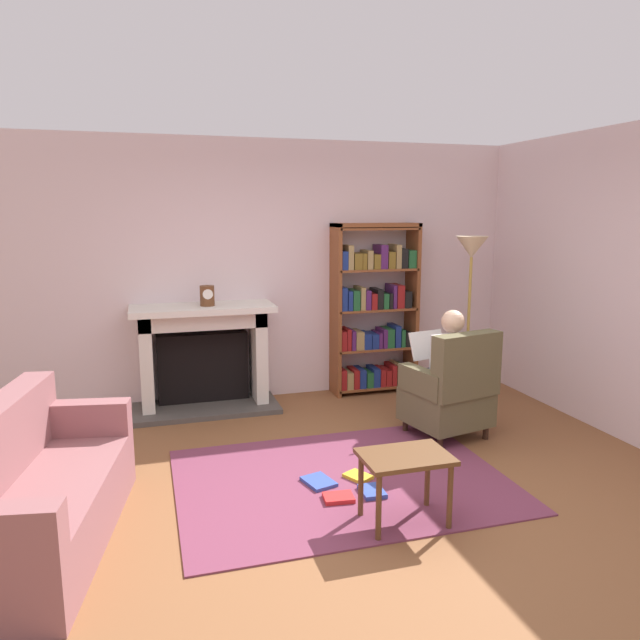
{
  "coord_description": "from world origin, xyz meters",
  "views": [
    {
      "loc": [
        -1.32,
        -3.62,
        1.97
      ],
      "look_at": [
        0.1,
        1.2,
        1.05
      ],
      "focal_mm": 33.44,
      "sensor_mm": 36.0,
      "label": 1
    }
  ],
  "objects_px": {
    "mantel_clock": "(207,296)",
    "floor_lamp": "(471,262)",
    "fireplace": "(203,353)",
    "sofa_floral": "(34,495)",
    "side_table": "(405,466)",
    "seated_reader": "(443,366)",
    "armchair_reading": "(451,391)",
    "bookshelf": "(374,311)"
  },
  "relations": [
    {
      "from": "mantel_clock",
      "to": "sofa_floral",
      "type": "xyz_separation_m",
      "value": [
        -1.26,
        -2.21,
        -0.84
      ]
    },
    {
      "from": "fireplace",
      "to": "seated_reader",
      "type": "bearing_deg",
      "value": -34.41
    },
    {
      "from": "armchair_reading",
      "to": "side_table",
      "type": "xyz_separation_m",
      "value": [
        -1.0,
        -1.23,
        -0.03
      ]
    },
    {
      "from": "floor_lamp",
      "to": "armchair_reading",
      "type": "bearing_deg",
      "value": -126.7
    },
    {
      "from": "bookshelf",
      "to": "sofa_floral",
      "type": "xyz_separation_m",
      "value": [
        -3.07,
        -2.34,
        -0.59
      ]
    },
    {
      "from": "mantel_clock",
      "to": "floor_lamp",
      "type": "relative_size",
      "value": 0.11
    },
    {
      "from": "bookshelf",
      "to": "side_table",
      "type": "xyz_separation_m",
      "value": [
        -0.86,
        -2.72,
        -0.52
      ]
    },
    {
      "from": "armchair_reading",
      "to": "bookshelf",
      "type": "bearing_deg",
      "value": -97.02
    },
    {
      "from": "mantel_clock",
      "to": "floor_lamp",
      "type": "xyz_separation_m",
      "value": [
        2.6,
        -0.47,
        0.3
      ]
    },
    {
      "from": "seated_reader",
      "to": "armchair_reading",
      "type": "bearing_deg",
      "value": 90.0
    },
    {
      "from": "seated_reader",
      "to": "floor_lamp",
      "type": "relative_size",
      "value": 0.66
    },
    {
      "from": "sofa_floral",
      "to": "fireplace",
      "type": "bearing_deg",
      "value": -17.87
    },
    {
      "from": "fireplace",
      "to": "floor_lamp",
      "type": "distance_m",
      "value": 2.86
    },
    {
      "from": "mantel_clock",
      "to": "side_table",
      "type": "relative_size",
      "value": 0.35
    },
    {
      "from": "fireplace",
      "to": "side_table",
      "type": "relative_size",
      "value": 2.55
    },
    {
      "from": "floor_lamp",
      "to": "side_table",
      "type": "bearing_deg",
      "value": -128.09
    },
    {
      "from": "bookshelf",
      "to": "floor_lamp",
      "type": "xyz_separation_m",
      "value": [
        0.8,
        -0.6,
        0.56
      ]
    },
    {
      "from": "fireplace",
      "to": "bookshelf",
      "type": "xyz_separation_m",
      "value": [
        1.85,
        0.03,
        0.34
      ]
    },
    {
      "from": "sofa_floral",
      "to": "armchair_reading",
      "type": "bearing_deg",
      "value": -65.21
    },
    {
      "from": "bookshelf",
      "to": "seated_reader",
      "type": "xyz_separation_m",
      "value": [
        0.11,
        -1.38,
        -0.28
      ]
    },
    {
      "from": "fireplace",
      "to": "armchair_reading",
      "type": "xyz_separation_m",
      "value": [
        1.99,
        -1.46,
        -0.14
      ]
    },
    {
      "from": "mantel_clock",
      "to": "fireplace",
      "type": "bearing_deg",
      "value": 114.96
    },
    {
      "from": "armchair_reading",
      "to": "floor_lamp",
      "type": "relative_size",
      "value": 0.56
    },
    {
      "from": "fireplace",
      "to": "mantel_clock",
      "type": "height_order",
      "value": "mantel_clock"
    },
    {
      "from": "armchair_reading",
      "to": "floor_lamp",
      "type": "distance_m",
      "value": 1.52
    },
    {
      "from": "fireplace",
      "to": "sofa_floral",
      "type": "relative_size",
      "value": 0.79
    },
    {
      "from": "sofa_floral",
      "to": "side_table",
      "type": "xyz_separation_m",
      "value": [
        2.21,
        -0.38,
        0.07
      ]
    },
    {
      "from": "fireplace",
      "to": "bookshelf",
      "type": "height_order",
      "value": "bookshelf"
    },
    {
      "from": "sofa_floral",
      "to": "mantel_clock",
      "type": "bearing_deg",
      "value": -19.87
    },
    {
      "from": "fireplace",
      "to": "armchair_reading",
      "type": "height_order",
      "value": "fireplace"
    },
    {
      "from": "bookshelf",
      "to": "sofa_floral",
      "type": "height_order",
      "value": "bookshelf"
    },
    {
      "from": "side_table",
      "to": "floor_lamp",
      "type": "xyz_separation_m",
      "value": [
        1.66,
        2.12,
        1.07
      ]
    },
    {
      "from": "seated_reader",
      "to": "sofa_floral",
      "type": "distance_m",
      "value": 3.34
    },
    {
      "from": "mantel_clock",
      "to": "floor_lamp",
      "type": "distance_m",
      "value": 2.66
    },
    {
      "from": "armchair_reading",
      "to": "floor_lamp",
      "type": "xyz_separation_m",
      "value": [
        0.66,
        0.89,
        1.04
      ]
    },
    {
      "from": "armchair_reading",
      "to": "floor_lamp",
      "type": "height_order",
      "value": "floor_lamp"
    },
    {
      "from": "fireplace",
      "to": "sofa_floral",
      "type": "xyz_separation_m",
      "value": [
        -1.22,
        -2.31,
        -0.24
      ]
    },
    {
      "from": "seated_reader",
      "to": "sofa_floral",
      "type": "bearing_deg",
      "value": 4.55
    },
    {
      "from": "fireplace",
      "to": "floor_lamp",
      "type": "height_order",
      "value": "floor_lamp"
    },
    {
      "from": "bookshelf",
      "to": "side_table",
      "type": "distance_m",
      "value": 2.9
    },
    {
      "from": "mantel_clock",
      "to": "floor_lamp",
      "type": "height_order",
      "value": "floor_lamp"
    },
    {
      "from": "fireplace",
      "to": "floor_lamp",
      "type": "bearing_deg",
      "value": -12.11
    }
  ]
}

